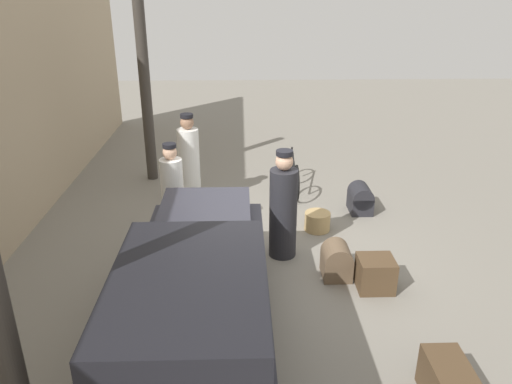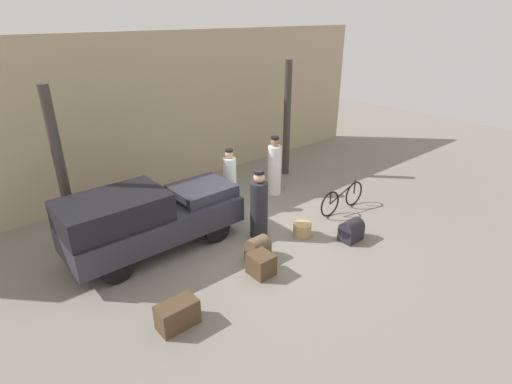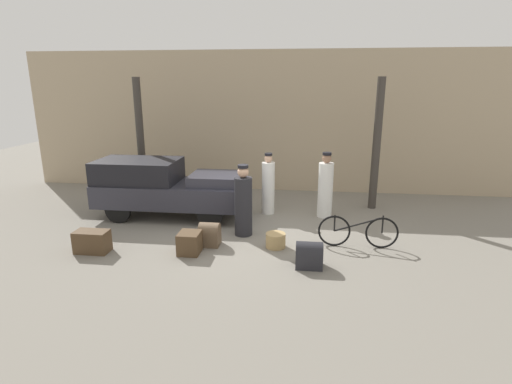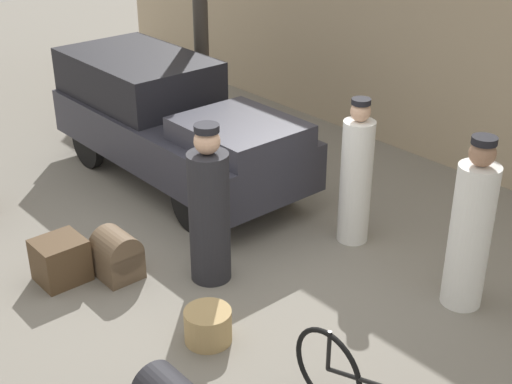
{
  "view_description": "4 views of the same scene",
  "coord_description": "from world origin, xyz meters",
  "px_view_note": "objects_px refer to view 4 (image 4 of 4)",
  "views": [
    {
      "loc": [
        -6.81,
        0.41,
        3.9
      ],
      "look_at": [
        0.2,
        0.2,
        0.95
      ],
      "focal_mm": 35.0,
      "sensor_mm": 36.0,
      "label": 1
    },
    {
      "loc": [
        -5.52,
        -6.53,
        4.95
      ],
      "look_at": [
        0.2,
        0.2,
        0.95
      ],
      "focal_mm": 28.0,
      "sensor_mm": 36.0,
      "label": 2
    },
    {
      "loc": [
        1.33,
        -9.0,
        3.5
      ],
      "look_at": [
        0.2,
        0.2,
        0.95
      ],
      "focal_mm": 28.0,
      "sensor_mm": 36.0,
      "label": 3
    },
    {
      "loc": [
        5.0,
        -3.94,
        4.1
      ],
      "look_at": [
        0.2,
        0.2,
        0.95
      ],
      "focal_mm": 50.0,
      "sensor_mm": 36.0,
      "label": 4
    }
  ],
  "objects_px": {
    "porter_carrying_trunk": "(471,231)",
    "conductor_in_dark_uniform": "(209,212)",
    "truck": "(169,118)",
    "trunk_large_brown": "(60,260)",
    "suitcase_small_leather": "(117,255)",
    "porter_with_bicycle": "(356,178)",
    "wicker_basket": "(208,326)"
  },
  "relations": [
    {
      "from": "porter_with_bicycle",
      "to": "trunk_large_brown",
      "type": "relative_size",
      "value": 3.45
    },
    {
      "from": "porter_carrying_trunk",
      "to": "trunk_large_brown",
      "type": "relative_size",
      "value": 3.6
    },
    {
      "from": "suitcase_small_leather",
      "to": "porter_with_bicycle",
      "type": "bearing_deg",
      "value": 66.01
    },
    {
      "from": "porter_carrying_trunk",
      "to": "suitcase_small_leather",
      "type": "relative_size",
      "value": 3.36
    },
    {
      "from": "suitcase_small_leather",
      "to": "trunk_large_brown",
      "type": "bearing_deg",
      "value": -123.92
    },
    {
      "from": "trunk_large_brown",
      "to": "wicker_basket",
      "type": "bearing_deg",
      "value": 16.72
    },
    {
      "from": "trunk_large_brown",
      "to": "suitcase_small_leather",
      "type": "bearing_deg",
      "value": 56.08
    },
    {
      "from": "truck",
      "to": "suitcase_small_leather",
      "type": "relative_size",
      "value": 7.48
    },
    {
      "from": "conductor_in_dark_uniform",
      "to": "suitcase_small_leather",
      "type": "relative_size",
      "value": 3.25
    },
    {
      "from": "wicker_basket",
      "to": "conductor_in_dark_uniform",
      "type": "relative_size",
      "value": 0.26
    },
    {
      "from": "porter_carrying_trunk",
      "to": "porter_with_bicycle",
      "type": "xyz_separation_m",
      "value": [
        -1.53,
        0.11,
        -0.03
      ]
    },
    {
      "from": "suitcase_small_leather",
      "to": "truck",
      "type": "bearing_deg",
      "value": 131.97
    },
    {
      "from": "truck",
      "to": "trunk_large_brown",
      "type": "distance_m",
      "value": 2.72
    },
    {
      "from": "porter_carrying_trunk",
      "to": "suitcase_small_leather",
      "type": "height_order",
      "value": "porter_carrying_trunk"
    },
    {
      "from": "suitcase_small_leather",
      "to": "conductor_in_dark_uniform",
      "type": "bearing_deg",
      "value": 47.98
    },
    {
      "from": "porter_with_bicycle",
      "to": "trunk_large_brown",
      "type": "bearing_deg",
      "value": -115.75
    },
    {
      "from": "truck",
      "to": "porter_carrying_trunk",
      "type": "relative_size",
      "value": 2.23
    },
    {
      "from": "wicker_basket",
      "to": "trunk_large_brown",
      "type": "distance_m",
      "value": 1.86
    },
    {
      "from": "porter_with_bicycle",
      "to": "conductor_in_dark_uniform",
      "type": "bearing_deg",
      "value": -104.1
    },
    {
      "from": "porter_with_bicycle",
      "to": "truck",
      "type": "bearing_deg",
      "value": -167.66
    },
    {
      "from": "conductor_in_dark_uniform",
      "to": "wicker_basket",
      "type": "bearing_deg",
      "value": -39.05
    },
    {
      "from": "porter_carrying_trunk",
      "to": "porter_with_bicycle",
      "type": "relative_size",
      "value": 1.04
    },
    {
      "from": "porter_carrying_trunk",
      "to": "conductor_in_dark_uniform",
      "type": "height_order",
      "value": "porter_carrying_trunk"
    },
    {
      "from": "porter_with_bicycle",
      "to": "porter_carrying_trunk",
      "type": "bearing_deg",
      "value": -4.19
    },
    {
      "from": "truck",
      "to": "wicker_basket",
      "type": "bearing_deg",
      "value": -29.6
    },
    {
      "from": "porter_carrying_trunk",
      "to": "truck",
      "type": "bearing_deg",
      "value": -173.54
    },
    {
      "from": "suitcase_small_leather",
      "to": "wicker_basket",
      "type": "bearing_deg",
      "value": 2.36
    },
    {
      "from": "truck",
      "to": "porter_carrying_trunk",
      "type": "xyz_separation_m",
      "value": [
        4.25,
        0.48,
        -0.04
      ]
    },
    {
      "from": "conductor_in_dark_uniform",
      "to": "trunk_large_brown",
      "type": "height_order",
      "value": "conductor_in_dark_uniform"
    },
    {
      "from": "porter_carrying_trunk",
      "to": "wicker_basket",
      "type": "bearing_deg",
      "value": -117.09
    },
    {
      "from": "porter_carrying_trunk",
      "to": "trunk_large_brown",
      "type": "xyz_separation_m",
      "value": [
        -2.93,
        -2.78,
        -0.57
      ]
    },
    {
      "from": "truck",
      "to": "wicker_basket",
      "type": "height_order",
      "value": "truck"
    }
  ]
}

